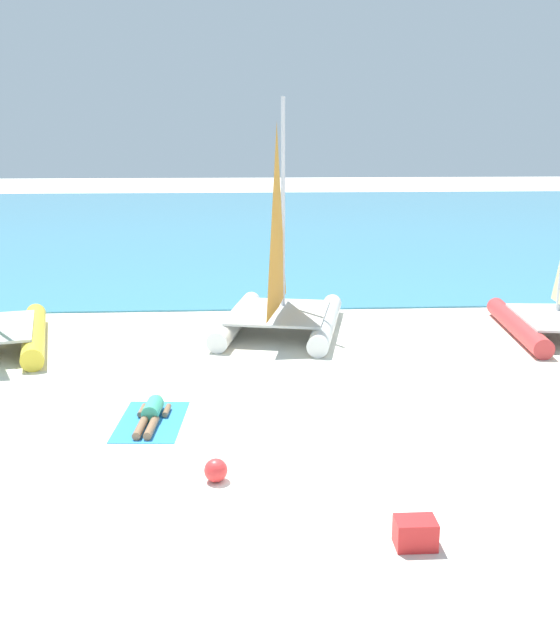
# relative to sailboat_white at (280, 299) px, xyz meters

# --- Properties ---
(ground_plane) EXTENTS (120.00, 120.00, 0.00)m
(ground_plane) POSITION_rel_sailboat_white_xyz_m (-0.19, 1.88, -0.85)
(ground_plane) COLOR silver
(ocean_water) EXTENTS (120.00, 40.00, 0.05)m
(ocean_water) POSITION_rel_sailboat_white_xyz_m (-0.19, 22.31, -0.83)
(ocean_water) COLOR teal
(ocean_water) RESTS_ON ground
(sailboat_white) EXTENTS (3.62, 4.85, 5.71)m
(sailboat_white) POSITION_rel_sailboat_white_xyz_m (0.00, 0.00, 0.00)
(sailboat_white) COLOR white
(sailboat_white) RESTS_ON ground
(towel_right) EXTENTS (1.23, 1.97, 0.01)m
(towel_right) POSITION_rel_sailboat_white_xyz_m (-2.58, -5.74, -0.84)
(towel_right) COLOR #338CD8
(towel_right) RESTS_ON ground
(sunbather_right) EXTENTS (0.57, 1.57, 0.30)m
(sunbather_right) POSITION_rel_sailboat_white_xyz_m (-2.58, -5.68, -0.72)
(sunbather_right) COLOR #3FB28C
(sunbather_right) RESTS_ON towel_right
(beach_ball) EXTENTS (0.34, 0.34, 0.34)m
(beach_ball) POSITION_rel_sailboat_white_xyz_m (-1.39, -8.06, -0.68)
(beach_ball) COLOR red
(beach_ball) RESTS_ON ground
(cooler_box) EXTENTS (0.50, 0.36, 0.36)m
(cooler_box) POSITION_rel_sailboat_white_xyz_m (1.08, -9.93, -0.67)
(cooler_box) COLOR red
(cooler_box) RESTS_ON ground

